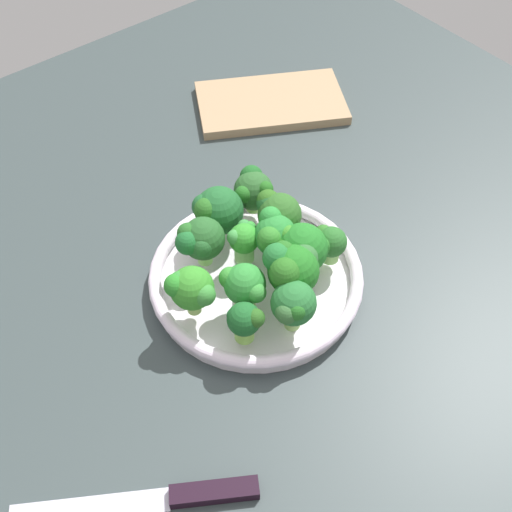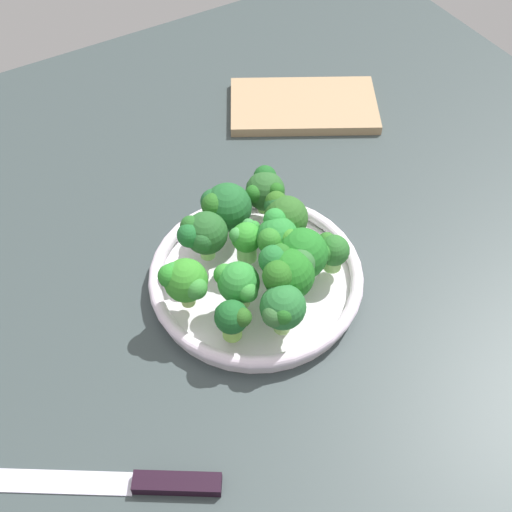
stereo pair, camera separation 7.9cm
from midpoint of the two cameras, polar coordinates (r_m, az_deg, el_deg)
name	(u,v)px [view 2 (the right image)]	position (r cm, az deg, el deg)	size (l,w,h in cm)	color
ground_plane	(277,276)	(92.50, 4.29, -1.82)	(130.00, 130.00, 2.50)	#364142
bowl	(256,278)	(88.48, 2.55, -2.02)	(28.55, 28.55, 3.11)	white
broccoli_floret_0	(331,250)	(86.37, 9.11, 0.38)	(4.61, 4.81, 5.35)	#8CCB67
broccoli_floret_1	(183,280)	(80.47, -3.48, -2.23)	(5.86, 6.21, 7.28)	#A0C867
broccoli_floret_2	(265,190)	(92.22, 3.23, 5.60)	(6.05, 6.24, 6.31)	#88CB58
broccoli_floret_3	(284,215)	(87.97, 4.95, 3.39)	(5.91, 6.66, 7.32)	#9ED361
broccoli_floret_4	(278,237)	(84.89, 4.54, 1.49)	(6.07, 6.51, 7.51)	#84CE6B
broccoli_floret_5	(224,207)	(89.37, -0.21, 4.12)	(6.99, 6.67, 7.15)	#94C86A
broccoli_floret_6	(282,308)	(78.33, 5.18, -4.63)	(5.91, 5.55, 7.34)	#8FC362
broccoli_floret_7	(285,272)	(80.60, 5.29, -1.55)	(7.11, 6.89, 8.45)	#91CE58
broccoli_floret_8	(237,283)	(80.97, 1.15, -2.51)	(5.25, 6.39, 6.70)	#94C269
broccoli_floret_9	(300,256)	(83.54, 6.48, -0.11)	(7.26, 7.15, 7.65)	#9AD372
broccoli_floret_10	(232,318)	(78.39, 0.83, -5.55)	(4.15, 4.36, 5.84)	#86C34E
broccoli_floret_11	(246,239)	(86.02, 1.77, 1.37)	(4.58, 4.20, 6.00)	#8FD875
broccoli_floret_12	(203,234)	(85.27, -1.98, 1.75)	(6.76, 5.68, 7.30)	#8CD063
knife	(134,483)	(76.31, -7.44, -18.96)	(23.80, 16.19, 1.50)	silver
cutting_board	(304,106)	(116.86, 6.09, 12.65)	(24.88, 14.19, 1.60)	tan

